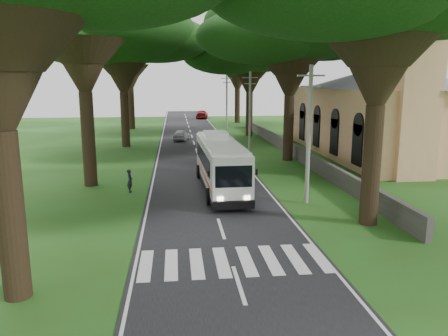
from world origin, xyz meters
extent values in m
plane|color=#284D16|center=(0.00, 0.00, 0.00)|extent=(140.00, 140.00, 0.00)
cube|color=black|center=(0.00, 25.00, 0.01)|extent=(8.00, 120.00, 0.04)
cube|color=silver|center=(0.00, -2.00, 0.00)|extent=(8.00, 3.00, 0.01)
cube|color=#383533|center=(9.00, 24.00, 0.60)|extent=(0.35, 50.00, 1.20)
cube|color=#E99E72|center=(18.00, 22.00, 3.20)|extent=(12.00, 22.00, 6.40)
pyramid|color=#595960|center=(18.00, 22.00, 8.60)|extent=(14.00, 24.00, 2.20)
cube|color=#E99E72|center=(15.00, 12.00, 5.00)|extent=(3.00, 3.00, 10.00)
cone|color=#595960|center=(15.00, 12.00, 10.80)|extent=(4.00, 4.00, 1.60)
cylinder|color=gray|center=(5.50, 6.00, 4.00)|extent=(0.24, 0.24, 8.00)
cube|color=gray|center=(5.50, 6.00, 7.40)|extent=(1.60, 0.10, 0.10)
cube|color=gray|center=(5.50, 6.00, 6.80)|extent=(1.20, 0.10, 0.10)
cylinder|color=gray|center=(5.50, 26.00, 4.00)|extent=(0.24, 0.24, 8.00)
cube|color=gray|center=(5.50, 26.00, 7.40)|extent=(1.60, 0.10, 0.10)
cube|color=gray|center=(5.50, 26.00, 6.80)|extent=(1.20, 0.10, 0.10)
cylinder|color=gray|center=(5.50, 46.00, 4.00)|extent=(0.24, 0.24, 8.00)
cube|color=gray|center=(5.50, 46.00, 7.40)|extent=(1.60, 0.10, 0.10)
cube|color=gray|center=(5.50, 46.00, 6.80)|extent=(1.20, 0.10, 0.10)
cylinder|color=black|center=(-7.50, -4.00, 2.80)|extent=(0.90, 0.90, 5.60)
cylinder|color=black|center=(-8.00, 12.00, 3.20)|extent=(0.90, 0.90, 6.39)
cone|color=black|center=(-8.00, 12.00, 8.29)|extent=(3.20, 3.20, 3.80)
cylinder|color=black|center=(-7.50, 30.00, 2.94)|extent=(0.90, 0.90, 5.89)
cone|color=black|center=(-7.50, 30.00, 7.79)|extent=(3.20, 3.20, 3.80)
ellipsoid|color=black|center=(-7.50, 30.00, 12.08)|extent=(15.95, 15.95, 6.70)
cylinder|color=black|center=(-8.50, 48.00, 3.00)|extent=(0.90, 0.90, 6.00)
cone|color=black|center=(-8.50, 48.00, 7.90)|extent=(3.20, 3.20, 3.80)
ellipsoid|color=black|center=(-8.50, 48.00, 12.33)|extent=(12.42, 12.42, 5.22)
cylinder|color=black|center=(7.50, 2.00, 2.98)|extent=(0.90, 0.90, 5.96)
cone|color=black|center=(7.50, 2.00, 7.86)|extent=(3.20, 3.20, 3.80)
cylinder|color=black|center=(8.00, 20.00, 2.89)|extent=(0.90, 0.90, 5.78)
cone|color=black|center=(8.00, 20.00, 7.68)|extent=(3.20, 3.20, 3.80)
ellipsoid|color=black|center=(8.00, 20.00, 11.84)|extent=(15.20, 15.20, 6.38)
cylinder|color=black|center=(7.50, 38.00, 2.76)|extent=(0.90, 0.90, 5.52)
cone|color=black|center=(7.50, 38.00, 7.42)|extent=(3.20, 3.20, 3.80)
ellipsoid|color=black|center=(7.50, 38.00, 11.27)|extent=(15.65, 15.65, 6.57)
cylinder|color=black|center=(8.50, 56.00, 2.84)|extent=(0.90, 0.90, 5.68)
cone|color=black|center=(8.50, 56.00, 7.58)|extent=(3.20, 3.20, 3.80)
ellipsoid|color=black|center=(8.50, 56.00, 11.62)|extent=(13.99, 13.99, 5.87)
cube|color=white|center=(0.80, 9.92, 1.77)|extent=(2.58, 11.06, 2.71)
cube|color=black|center=(0.79, 10.19, 2.16)|extent=(2.59, 9.05, 1.01)
cube|color=black|center=(0.80, 9.92, 0.46)|extent=(2.62, 11.10, 0.32)
cube|color=#B72F0C|center=(0.80, 9.92, 1.15)|extent=(2.60, 9.96, 0.17)
cube|color=white|center=(0.80, 9.92, 3.17)|extent=(2.38, 10.51, 0.17)
cylinder|color=black|center=(-0.25, 6.22, 0.50)|extent=(0.35, 1.02, 1.01)
cylinder|color=black|center=(2.04, 6.28, 0.50)|extent=(0.35, 1.02, 1.01)
cylinder|color=black|center=(-0.44, 13.37, 0.50)|extent=(0.35, 1.02, 1.01)
cylinder|color=black|center=(1.86, 13.43, 0.50)|extent=(0.35, 1.02, 1.01)
imported|color=#9B9BA0|center=(-1.39, 34.24, 0.68)|extent=(2.27, 4.03, 1.29)
imported|color=maroon|center=(3.00, 64.88, 0.78)|extent=(2.67, 5.38, 1.50)
imported|color=black|center=(-5.11, 9.72, 0.76)|extent=(0.38, 0.57, 1.52)
camera|label=1|loc=(-2.13, -18.23, 7.15)|focal=35.00mm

